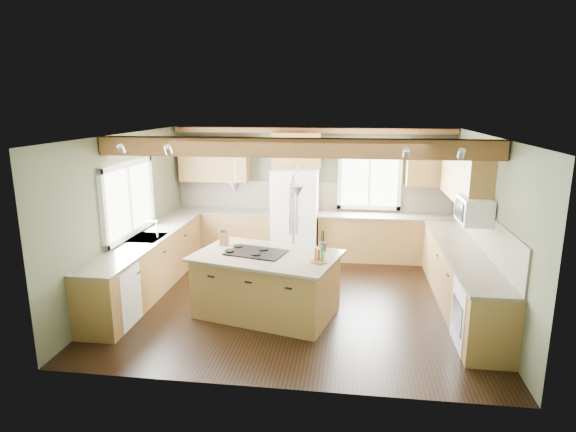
# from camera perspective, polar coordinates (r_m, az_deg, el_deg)

# --- Properties ---
(floor) EXTENTS (5.60, 5.60, 0.00)m
(floor) POSITION_cam_1_polar(r_m,az_deg,el_deg) (7.84, 1.17, -9.79)
(floor) COLOR black
(floor) RESTS_ON ground
(ceiling) EXTENTS (5.60, 5.60, 0.00)m
(ceiling) POSITION_cam_1_polar(r_m,az_deg,el_deg) (7.22, 1.27, 9.54)
(ceiling) COLOR silver
(ceiling) RESTS_ON wall_back
(wall_back) EXTENTS (5.60, 0.00, 5.60)m
(wall_back) POSITION_cam_1_polar(r_m,az_deg,el_deg) (9.86, 2.85, 2.92)
(wall_back) COLOR #4D573D
(wall_back) RESTS_ON ground
(wall_left) EXTENTS (0.00, 5.00, 5.00)m
(wall_left) POSITION_cam_1_polar(r_m,az_deg,el_deg) (8.21, -18.59, 0.12)
(wall_left) COLOR #4D573D
(wall_left) RESTS_ON ground
(wall_right) EXTENTS (0.00, 5.00, 5.00)m
(wall_right) POSITION_cam_1_polar(r_m,az_deg,el_deg) (7.65, 22.56, -1.15)
(wall_right) COLOR #4D573D
(wall_right) RESTS_ON ground
(ceiling_beam) EXTENTS (5.55, 0.26, 0.26)m
(ceiling_beam) POSITION_cam_1_polar(r_m,az_deg,el_deg) (6.66, 0.70, 8.10)
(ceiling_beam) COLOR #523517
(ceiling_beam) RESTS_ON ceiling
(soffit_trim) EXTENTS (5.55, 0.20, 0.10)m
(soffit_trim) POSITION_cam_1_polar(r_m,az_deg,el_deg) (9.61, 2.88, 10.10)
(soffit_trim) COLOR #523517
(soffit_trim) RESTS_ON ceiling
(backsplash_back) EXTENTS (5.58, 0.03, 0.58)m
(backsplash_back) POSITION_cam_1_polar(r_m,az_deg,el_deg) (9.86, 2.83, 2.39)
(backsplash_back) COLOR brown
(backsplash_back) RESTS_ON wall_back
(backsplash_right) EXTENTS (0.03, 3.70, 0.58)m
(backsplash_right) POSITION_cam_1_polar(r_m,az_deg,el_deg) (7.71, 22.30, -1.70)
(backsplash_right) COLOR brown
(backsplash_right) RESTS_ON wall_right
(base_cab_back_left) EXTENTS (2.02, 0.60, 0.88)m
(base_cab_back_left) POSITION_cam_1_polar(r_m,az_deg,el_deg) (10.07, -7.57, -1.98)
(base_cab_back_left) COLOR brown
(base_cab_back_left) RESTS_ON floor
(counter_back_left) EXTENTS (2.06, 0.64, 0.04)m
(counter_back_left) POSITION_cam_1_polar(r_m,az_deg,el_deg) (9.96, -7.65, 0.57)
(counter_back_left) COLOR brown
(counter_back_left) RESTS_ON base_cab_back_left
(base_cab_back_right) EXTENTS (2.62, 0.60, 0.88)m
(base_cab_back_right) POSITION_cam_1_polar(r_m,az_deg,el_deg) (9.75, 11.40, -2.64)
(base_cab_back_right) COLOR brown
(base_cab_back_right) RESTS_ON floor
(counter_back_right) EXTENTS (2.66, 0.64, 0.04)m
(counter_back_right) POSITION_cam_1_polar(r_m,az_deg,el_deg) (9.64, 11.53, -0.01)
(counter_back_right) COLOR brown
(counter_back_right) RESTS_ON base_cab_back_right
(base_cab_left) EXTENTS (0.60, 3.70, 0.88)m
(base_cab_left) POSITION_cam_1_polar(r_m,az_deg,el_deg) (8.36, -16.15, -5.61)
(base_cab_left) COLOR brown
(base_cab_left) RESTS_ON floor
(counter_left) EXTENTS (0.64, 3.74, 0.04)m
(counter_left) POSITION_cam_1_polar(r_m,az_deg,el_deg) (8.23, -16.35, -2.57)
(counter_left) COLOR brown
(counter_left) RESTS_ON base_cab_left
(base_cab_right) EXTENTS (0.60, 3.70, 0.88)m
(base_cab_right) POSITION_cam_1_polar(r_m,az_deg,el_deg) (7.87, 19.78, -7.08)
(base_cab_right) COLOR brown
(base_cab_right) RESTS_ON floor
(counter_right) EXTENTS (0.64, 3.74, 0.04)m
(counter_right) POSITION_cam_1_polar(r_m,az_deg,el_deg) (7.72, 20.05, -3.87)
(counter_right) COLOR brown
(counter_right) RESTS_ON base_cab_right
(upper_cab_back_left) EXTENTS (1.40, 0.35, 0.90)m
(upper_cab_back_left) POSITION_cam_1_polar(r_m,az_deg,el_deg) (9.95, -8.76, 6.67)
(upper_cab_back_left) COLOR brown
(upper_cab_back_left) RESTS_ON wall_back
(upper_cab_over_fridge) EXTENTS (0.96, 0.35, 0.70)m
(upper_cab_over_fridge) POSITION_cam_1_polar(r_m,az_deg,el_deg) (9.60, 1.02, 7.78)
(upper_cab_over_fridge) COLOR brown
(upper_cab_over_fridge) RESTS_ON wall_back
(upper_cab_right) EXTENTS (0.35, 2.20, 0.90)m
(upper_cab_right) POSITION_cam_1_polar(r_m,az_deg,el_deg) (8.34, 20.25, 4.74)
(upper_cab_right) COLOR brown
(upper_cab_right) RESTS_ON wall_right
(upper_cab_back_corner) EXTENTS (0.90, 0.35, 0.90)m
(upper_cab_back_corner) POSITION_cam_1_polar(r_m,az_deg,el_deg) (9.67, 16.59, 6.08)
(upper_cab_back_corner) COLOR brown
(upper_cab_back_corner) RESTS_ON wall_back
(window_left) EXTENTS (0.04, 1.60, 1.05)m
(window_left) POSITION_cam_1_polar(r_m,az_deg,el_deg) (8.20, -18.44, 1.90)
(window_left) COLOR white
(window_left) RESTS_ON wall_left
(window_back) EXTENTS (1.10, 0.04, 1.00)m
(window_back) POSITION_cam_1_polar(r_m,az_deg,el_deg) (9.77, 9.61, 4.14)
(window_back) COLOR white
(window_back) RESTS_ON wall_back
(sink) EXTENTS (0.50, 0.65, 0.03)m
(sink) POSITION_cam_1_polar(r_m,az_deg,el_deg) (8.22, -16.36, -2.54)
(sink) COLOR #262628
(sink) RESTS_ON counter_left
(faucet) EXTENTS (0.02, 0.02, 0.28)m
(faucet) POSITION_cam_1_polar(r_m,az_deg,el_deg) (8.12, -15.26, -1.62)
(faucet) COLOR #B2B2B7
(faucet) RESTS_ON sink
(dishwasher) EXTENTS (0.60, 0.60, 0.84)m
(dishwasher) POSITION_cam_1_polar(r_m,az_deg,el_deg) (7.27, -20.18, -8.90)
(dishwasher) COLOR white
(dishwasher) RESTS_ON floor
(oven) EXTENTS (0.60, 0.72, 0.84)m
(oven) POSITION_cam_1_polar(r_m,az_deg,el_deg) (6.70, 21.98, -10.98)
(oven) COLOR white
(oven) RESTS_ON floor
(microwave) EXTENTS (0.40, 0.70, 0.38)m
(microwave) POSITION_cam_1_polar(r_m,az_deg,el_deg) (7.49, 21.20, 0.65)
(microwave) COLOR white
(microwave) RESTS_ON wall_right
(pendant_left) EXTENTS (0.18, 0.18, 0.16)m
(pendant_left) POSITION_cam_1_polar(r_m,az_deg,el_deg) (7.01, -6.24, 3.41)
(pendant_left) COLOR #B2B2B7
(pendant_left) RESTS_ON ceiling
(pendant_right) EXTENTS (0.18, 0.18, 0.16)m
(pendant_right) POSITION_cam_1_polar(r_m,az_deg,el_deg) (6.61, 1.11, 2.90)
(pendant_right) COLOR #B2B2B7
(pendant_right) RESTS_ON ceiling
(refrigerator) EXTENTS (0.90, 0.74, 1.80)m
(refrigerator) POSITION_cam_1_polar(r_m,az_deg,el_deg) (9.60, 0.84, 0.21)
(refrigerator) COLOR white
(refrigerator) RESTS_ON floor
(island) EXTENTS (2.15, 1.61, 0.88)m
(island) POSITION_cam_1_polar(r_m,az_deg,el_deg) (7.19, -2.55, -8.20)
(island) COLOR brown
(island) RESTS_ON floor
(island_top) EXTENTS (2.30, 1.77, 0.04)m
(island_top) POSITION_cam_1_polar(r_m,az_deg,el_deg) (7.03, -2.59, -4.71)
(island_top) COLOR brown
(island_top) RESTS_ON island
(cooktop) EXTENTS (0.94, 0.74, 0.02)m
(cooktop) POSITION_cam_1_polar(r_m,az_deg,el_deg) (7.09, -3.76, -4.33)
(cooktop) COLOR black
(cooktop) RESTS_ON island_top
(knife_block) EXTENTS (0.13, 0.11, 0.20)m
(knife_block) POSITION_cam_1_polar(r_m,az_deg,el_deg) (7.49, -7.58, -2.74)
(knife_block) COLOR brown
(knife_block) RESTS_ON island_top
(utensil_crock) EXTENTS (0.12, 0.12, 0.14)m
(utensil_crock) POSITION_cam_1_polar(r_m,az_deg,el_deg) (7.14, 4.12, -3.68)
(utensil_crock) COLOR #3A342E
(utensil_crock) RESTS_ON island_top
(bottle_tray) EXTENTS (0.29, 0.29, 0.22)m
(bottle_tray) POSITION_cam_1_polar(r_m,az_deg,el_deg) (6.68, 3.68, -4.55)
(bottle_tray) COLOR #572D1A
(bottle_tray) RESTS_ON island_top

